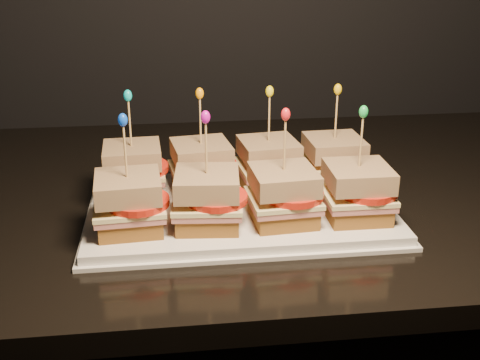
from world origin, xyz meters
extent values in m
cube|color=black|center=(0.16, 1.64, 0.85)|extent=(2.28, 0.74, 0.03)
cube|color=white|center=(0.07, 1.52, 0.88)|extent=(0.42, 0.26, 0.02)
cube|color=white|center=(0.07, 1.52, 0.87)|extent=(0.44, 0.27, 0.01)
cube|color=#5C3511|center=(-0.08, 1.59, 0.90)|extent=(0.08, 0.08, 0.02)
cube|color=#BC6665|center=(-0.08, 1.59, 0.91)|extent=(0.09, 0.09, 0.01)
cube|color=#F2E59C|center=(-0.08, 1.59, 0.92)|extent=(0.09, 0.09, 0.01)
cylinder|color=red|center=(-0.07, 1.58, 0.93)|extent=(0.08, 0.08, 0.01)
cube|color=#632E14|center=(-0.08, 1.59, 0.95)|extent=(0.09, 0.09, 0.03)
cylinder|color=tan|center=(-0.08, 1.59, 0.99)|extent=(0.00, 0.00, 0.09)
ellipsoid|color=#0AB7B9|center=(-0.08, 1.59, 1.04)|extent=(0.01, 0.01, 0.02)
cube|color=#5C3511|center=(0.02, 1.59, 0.90)|extent=(0.09, 0.09, 0.02)
cube|color=#BC6665|center=(0.02, 1.59, 0.91)|extent=(0.10, 0.10, 0.01)
cube|color=#F2E59C|center=(0.02, 1.59, 0.92)|extent=(0.10, 0.10, 0.01)
cylinder|color=red|center=(0.03, 1.58, 0.93)|extent=(0.08, 0.08, 0.01)
cube|color=#632E14|center=(0.02, 1.59, 0.95)|extent=(0.09, 0.09, 0.03)
cylinder|color=tan|center=(0.02, 1.59, 0.99)|extent=(0.00, 0.00, 0.09)
ellipsoid|color=#FC9503|center=(0.02, 1.59, 1.04)|extent=(0.01, 0.01, 0.02)
cube|color=#5C3511|center=(0.12, 1.59, 0.90)|extent=(0.09, 0.09, 0.02)
cube|color=#BC6665|center=(0.12, 1.59, 0.91)|extent=(0.10, 0.10, 0.01)
cube|color=#F2E59C|center=(0.12, 1.59, 0.92)|extent=(0.10, 0.10, 0.01)
cylinder|color=red|center=(0.14, 1.58, 0.93)|extent=(0.08, 0.08, 0.01)
cube|color=#632E14|center=(0.12, 1.59, 0.95)|extent=(0.09, 0.09, 0.03)
cylinder|color=tan|center=(0.12, 1.59, 0.99)|extent=(0.00, 0.00, 0.09)
ellipsoid|color=yellow|center=(0.12, 1.59, 1.04)|extent=(0.01, 0.01, 0.02)
cube|color=#5C3511|center=(0.23, 1.59, 0.90)|extent=(0.08, 0.08, 0.02)
cube|color=#BC6665|center=(0.23, 1.59, 0.91)|extent=(0.09, 0.09, 0.01)
cube|color=#F2E59C|center=(0.23, 1.59, 0.92)|extent=(0.09, 0.09, 0.01)
cylinder|color=red|center=(0.24, 1.58, 0.93)|extent=(0.08, 0.08, 0.01)
cube|color=#632E14|center=(0.23, 1.59, 0.95)|extent=(0.09, 0.09, 0.03)
cylinder|color=tan|center=(0.23, 1.59, 0.99)|extent=(0.00, 0.00, 0.09)
ellipsoid|color=#E9B609|center=(0.23, 1.59, 1.04)|extent=(0.01, 0.01, 0.02)
cube|color=#5C3511|center=(-0.08, 1.46, 0.90)|extent=(0.09, 0.09, 0.02)
cube|color=#BC6665|center=(-0.08, 1.46, 0.91)|extent=(0.09, 0.09, 0.01)
cube|color=#F2E59C|center=(-0.08, 1.46, 0.92)|extent=(0.10, 0.09, 0.01)
cylinder|color=red|center=(-0.07, 1.46, 0.93)|extent=(0.08, 0.08, 0.01)
cube|color=#632E14|center=(-0.08, 1.46, 0.95)|extent=(0.09, 0.09, 0.03)
cylinder|color=tan|center=(-0.08, 1.46, 0.99)|extent=(0.00, 0.00, 0.09)
ellipsoid|color=blue|center=(-0.08, 1.46, 1.04)|extent=(0.01, 0.01, 0.02)
cube|color=#5C3511|center=(0.02, 1.46, 0.90)|extent=(0.09, 0.09, 0.02)
cube|color=#BC6665|center=(0.02, 1.46, 0.91)|extent=(0.10, 0.09, 0.01)
cube|color=#F2E59C|center=(0.02, 1.46, 0.92)|extent=(0.10, 0.10, 0.01)
cylinder|color=red|center=(0.03, 1.46, 0.93)|extent=(0.08, 0.08, 0.01)
cube|color=#632E14|center=(0.02, 1.46, 0.95)|extent=(0.09, 0.09, 0.03)
cylinder|color=tan|center=(0.02, 1.46, 0.99)|extent=(0.00, 0.00, 0.09)
ellipsoid|color=#C70FA8|center=(0.02, 1.46, 1.04)|extent=(0.01, 0.01, 0.02)
cube|color=#5C3511|center=(0.12, 1.46, 0.90)|extent=(0.09, 0.09, 0.02)
cube|color=#BC6665|center=(0.12, 1.46, 0.91)|extent=(0.09, 0.09, 0.01)
cube|color=#F2E59C|center=(0.12, 1.46, 0.92)|extent=(0.10, 0.09, 0.01)
cylinder|color=red|center=(0.14, 1.46, 0.93)|extent=(0.08, 0.08, 0.01)
cube|color=#632E14|center=(0.12, 1.46, 0.95)|extent=(0.09, 0.09, 0.03)
cylinder|color=tan|center=(0.12, 1.46, 0.99)|extent=(0.00, 0.00, 0.09)
ellipsoid|color=red|center=(0.12, 1.46, 1.04)|extent=(0.01, 0.01, 0.02)
cube|color=#5C3511|center=(0.23, 1.46, 0.90)|extent=(0.08, 0.08, 0.02)
cube|color=#BC6665|center=(0.23, 1.46, 0.91)|extent=(0.09, 0.09, 0.01)
cube|color=#F2E59C|center=(0.23, 1.46, 0.92)|extent=(0.09, 0.09, 0.01)
cylinder|color=red|center=(0.24, 1.46, 0.93)|extent=(0.08, 0.08, 0.01)
cube|color=#632E14|center=(0.23, 1.46, 0.95)|extent=(0.08, 0.08, 0.03)
cylinder|color=tan|center=(0.23, 1.46, 0.99)|extent=(0.00, 0.00, 0.09)
ellipsoid|color=green|center=(0.23, 1.46, 1.04)|extent=(0.01, 0.01, 0.02)
camera|label=1|loc=(-0.02, 0.74, 1.25)|focal=45.00mm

